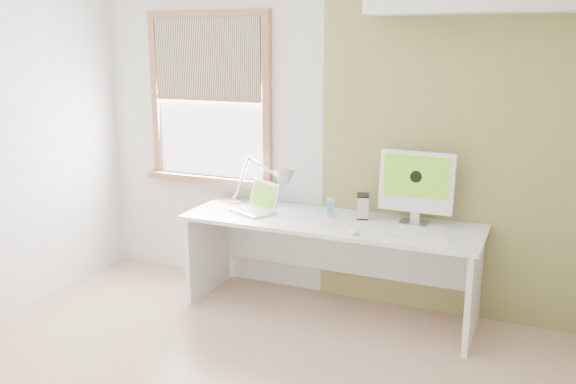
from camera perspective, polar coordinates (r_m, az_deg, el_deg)
The scene contains 11 objects.
room at distance 3.29m, azimuth -7.28°, elevation 1.10°, with size 4.04×3.54×2.64m.
accent_wall at distance 4.60m, azimuth 15.06°, elevation 4.33°, with size 2.00×0.02×2.60m, color olive.
window at distance 5.22m, azimuth -7.28°, elevation 8.46°, with size 1.20×0.14×1.42m.
desk at distance 4.68m, azimuth 4.13°, elevation -4.72°, with size 2.20×0.70×0.73m.
desk_lamp at distance 4.85m, azimuth -1.28°, elevation 0.87°, with size 0.68×0.30×0.39m.
laptop at distance 4.79m, azimuth -2.81°, elevation -1.15°, with size 0.41×0.38×0.23m.
phone_dock at distance 4.66m, azimuth 3.92°, elevation -1.79°, with size 0.09×0.09×0.14m.
external_drive at distance 4.63m, azimuth 6.90°, elevation -1.31°, with size 0.12×0.16×0.18m.
imac at distance 4.52m, azimuth 11.77°, elevation 0.78°, with size 0.54×0.18×0.53m.
keyboard at distance 4.27m, azimuth 11.70°, elevation -3.93°, with size 0.45×0.17×0.02m.
mouse at distance 4.26m, azimuth 6.09°, elevation -3.65°, with size 0.06×0.11×0.03m, color white.
Camera 1 is at (1.65, -2.76, 2.01)m, focal length 38.57 mm.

